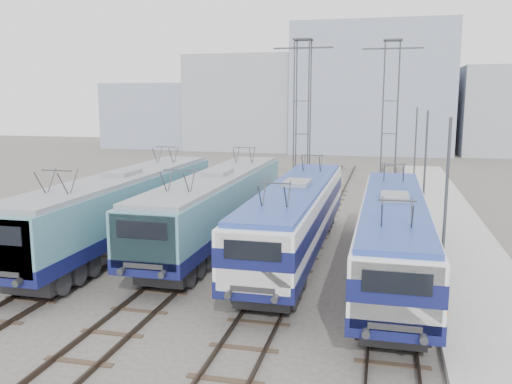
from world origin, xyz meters
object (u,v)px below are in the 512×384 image
object	(u,v)px
locomotive_center_right	(296,213)
mast_mid	(425,170)
locomotive_far_left	(122,204)
locomotive_center_left	(217,202)
catenary_tower_east	(390,112)
mast_front	(445,210)
locomotive_far_right	(393,230)
safety_cone	(444,306)
catenary_tower_west	(302,112)
mast_rear	(415,151)

from	to	relation	value
locomotive_center_right	mast_mid	xyz separation A→B (m)	(6.35, 8.16, 1.24)
locomotive_far_left	locomotive_center_left	world-z (taller)	locomotive_far_left
catenary_tower_east	mast_front	world-z (taller)	catenary_tower_east
locomotive_center_right	locomotive_far_right	world-z (taller)	locomotive_center_right
catenary_tower_east	safety_cone	distance (m)	25.23
locomotive_center_left	locomotive_far_right	size ratio (longest dim) A/B	1.07
locomotive_far_right	safety_cone	distance (m)	4.76
mast_front	locomotive_center_left	bearing A→B (deg)	153.23
locomotive_far_left	locomotive_far_right	bearing A→B (deg)	-7.96
safety_cone	mast_mid	bearing A→B (deg)	89.60
locomotive_center_left	mast_mid	xyz separation A→B (m)	(10.85, 6.53, 1.22)
locomotive_far_right	locomotive_far_left	bearing A→B (deg)	172.04
catenary_tower_east	locomotive_far_left	bearing A→B (deg)	-125.75
locomotive_far_left	catenary_tower_east	size ratio (longest dim) A/B	1.57
locomotive_far_right	catenary_tower_west	distance (m)	20.00
catenary_tower_west	mast_front	xyz separation A→B (m)	(8.60, -20.00, -3.14)
mast_rear	mast_mid	bearing A→B (deg)	-90.00
locomotive_far_right	catenary_tower_west	size ratio (longest dim) A/B	1.43
locomotive_center_left	mast_mid	bearing A→B (deg)	31.03
locomotive_center_left	safety_cone	bearing A→B (deg)	-36.27
mast_mid	safety_cone	xyz separation A→B (m)	(-0.10, -14.41, -2.90)
locomotive_center_left	safety_cone	distance (m)	13.44
locomotive_center_right	catenary_tower_west	size ratio (longest dim) A/B	1.47
mast_mid	mast_rear	world-z (taller)	same
safety_cone	mast_rear	bearing A→B (deg)	89.78
catenary_tower_west	mast_rear	world-z (taller)	catenary_tower_west
mast_rear	safety_cone	bearing A→B (deg)	-90.22
locomotive_far_right	catenary_tower_east	bearing A→B (deg)	90.71
locomotive_center_left	locomotive_center_right	bearing A→B (deg)	-20.00
locomotive_center_left	locomotive_center_right	size ratio (longest dim) A/B	1.04
locomotive_far_left	mast_front	xyz separation A→B (m)	(15.35, -3.60, 1.17)
mast_mid	locomotive_center_right	bearing A→B (deg)	-127.88
locomotive_far_right	mast_rear	bearing A→B (deg)	85.26
locomotive_far_left	mast_mid	xyz separation A→B (m)	(15.35, 8.40, 1.17)
locomotive_center_right	mast_rear	world-z (taller)	mast_rear
locomotive_far_left	catenary_tower_west	bearing A→B (deg)	67.63
catenary_tower_east	safety_cone	bearing A→B (deg)	-85.32
locomotive_far_right	safety_cone	bearing A→B (deg)	-67.00
locomotive_far_right	safety_cone	world-z (taller)	locomotive_far_right
locomotive_center_right	mast_front	distance (m)	7.52
locomotive_center_left	catenary_tower_west	world-z (taller)	catenary_tower_west
safety_cone	mast_front	bearing A→B (deg)	87.63
mast_front	mast_mid	xyz separation A→B (m)	(0.00, 12.00, 0.00)
locomotive_far_left	safety_cone	size ratio (longest dim) A/B	31.70
locomotive_center_right	mast_rear	bearing A→B (deg)	72.52
locomotive_center_right	locomotive_far_right	size ratio (longest dim) A/B	1.03
catenary_tower_west	mast_rear	bearing A→B (deg)	24.94
locomotive_far_left	catenary_tower_west	distance (m)	18.25
locomotive_center_left	catenary_tower_east	bearing A→B (deg)	62.10
catenary_tower_east	mast_front	bearing A→B (deg)	-84.55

